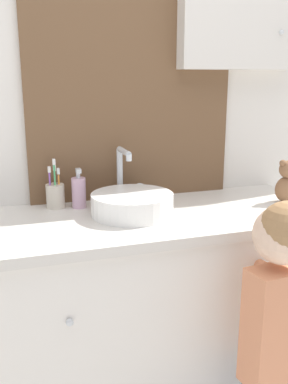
% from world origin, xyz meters
% --- Properties ---
extents(wall_back, '(3.20, 0.18, 2.50)m').
position_xyz_m(wall_back, '(0.03, 0.62, 1.28)').
color(wall_back, silver).
rests_on(wall_back, ground_plane).
extents(vanity_counter, '(1.41, 0.54, 0.82)m').
position_xyz_m(vanity_counter, '(0.00, 0.33, 0.41)').
color(vanity_counter, silver).
rests_on(vanity_counter, ground_plane).
extents(sink_basin, '(0.30, 0.36, 0.23)m').
position_xyz_m(sink_basin, '(-0.04, 0.35, 0.87)').
color(sink_basin, white).
rests_on(sink_basin, vanity_counter).
extents(toothbrush_holder, '(0.07, 0.07, 0.19)m').
position_xyz_m(toothbrush_holder, '(-0.30, 0.52, 0.87)').
color(toothbrush_holder, beige).
rests_on(toothbrush_holder, vanity_counter).
extents(soap_dispenser, '(0.05, 0.05, 0.16)m').
position_xyz_m(soap_dispenser, '(-0.21, 0.49, 0.88)').
color(soap_dispenser, '#CCA3BC').
rests_on(soap_dispenser, vanity_counter).
extents(child_figure, '(0.20, 0.47, 0.97)m').
position_xyz_m(child_figure, '(0.29, -0.10, 0.61)').
color(child_figure, slate).
rests_on(child_figure, ground_plane).
extents(teddy_bear, '(0.10, 0.08, 0.18)m').
position_xyz_m(teddy_bear, '(0.60, 0.32, 0.90)').
color(teddy_bear, brown).
rests_on(teddy_bear, vanity_counter).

